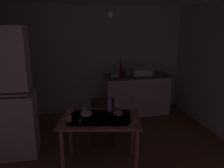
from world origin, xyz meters
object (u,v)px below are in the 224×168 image
at_px(teacup_cream, 69,119).
at_px(hand_pump, 121,68).
at_px(hutch_cabinet, 0,99).
at_px(chair_far_side, 103,119).
at_px(mixing_bowl_counter, 115,75).
at_px(glass_bottle, 109,105).
at_px(sink_basin, 141,72).
at_px(serving_bowl_wide, 86,113).
at_px(dining_table, 100,124).

bearing_deg(teacup_cream, hand_pump, 58.84).
distance_m(hutch_cabinet, chair_far_side, 1.66).
height_order(mixing_bowl_counter, glass_bottle, glass_bottle).
height_order(hand_pump, chair_far_side, hand_pump).
relative_size(sink_basin, hand_pump, 1.13).
xyz_separation_m(hutch_cabinet, serving_bowl_wide, (1.28, -0.47, -0.16)).
relative_size(chair_far_side, serving_bowl_wide, 5.16).
bearing_deg(serving_bowl_wide, dining_table, -38.56).
height_order(dining_table, serving_bowl_wide, serving_bowl_wide).
xyz_separation_m(mixing_bowl_counter, dining_table, (-0.63, -1.86, -0.29)).
relative_size(sink_basin, mixing_bowl_counter, 2.12).
bearing_deg(hutch_cabinet, serving_bowl_wide, -20.24).
bearing_deg(mixing_bowl_counter, glass_bottle, -105.26).
height_order(hutch_cabinet, chair_far_side, hutch_cabinet).
bearing_deg(hutch_cabinet, sink_basin, 25.44).
height_order(serving_bowl_wide, teacup_cream, teacup_cream).
distance_m(sink_basin, hand_pump, 0.49).
xyz_separation_m(mixing_bowl_counter, teacup_cream, (-1.06, -1.91, -0.14)).
relative_size(mixing_bowl_counter, glass_bottle, 0.79).
height_order(hutch_cabinet, hand_pump, hutch_cabinet).
relative_size(chair_far_side, glass_bottle, 3.44).
xyz_separation_m(sink_basin, serving_bowl_wide, (-1.44, -1.76, -0.20)).
height_order(dining_table, glass_bottle, glass_bottle).
bearing_deg(hutch_cabinet, mixing_bowl_counter, 30.78).
distance_m(hand_pump, glass_bottle, 1.88).
bearing_deg(chair_far_side, serving_bowl_wide, -124.21).
relative_size(hutch_cabinet, teacup_cream, 24.58).
xyz_separation_m(sink_basin, hand_pump, (-0.48, 0.05, 0.09)).
height_order(sink_basin, teacup_cream, sink_basin).
relative_size(mixing_bowl_counter, dining_table, 0.17).
bearing_deg(dining_table, chair_far_side, 77.70).
bearing_deg(sink_basin, mixing_bowl_counter, -175.47).
bearing_deg(hutch_cabinet, dining_table, -22.85).
height_order(sink_basin, dining_table, sink_basin).
bearing_deg(hand_pump, hutch_cabinet, -149.16).
bearing_deg(hand_pump, mixing_bowl_counter, -148.32).
height_order(teacup_cream, glass_bottle, glass_bottle).
relative_size(serving_bowl_wide, teacup_cream, 2.11).
bearing_deg(dining_table, sink_basin, 56.56).
bearing_deg(glass_bottle, dining_table, -133.37).
bearing_deg(hand_pump, glass_bottle, -109.05).
bearing_deg(sink_basin, glass_bottle, -122.24).
relative_size(mixing_bowl_counter, chair_far_side, 0.23).
height_order(hand_pump, mixing_bowl_counter, hand_pump).
xyz_separation_m(dining_table, teacup_cream, (-0.43, -0.05, 0.15)).
height_order(dining_table, chair_far_side, chair_far_side).
distance_m(dining_table, glass_bottle, 0.33).
xyz_separation_m(serving_bowl_wide, teacup_cream, (-0.25, -0.19, 0.03)).
relative_size(mixing_bowl_counter, teacup_cream, 2.50).
xyz_separation_m(hutch_cabinet, hand_pump, (2.24, 1.34, 0.13)).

